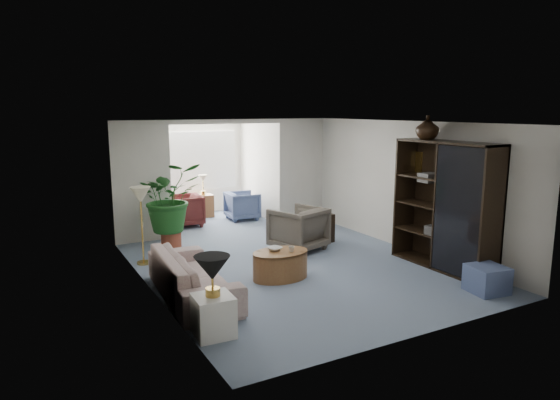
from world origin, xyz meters
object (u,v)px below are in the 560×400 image
framed_picture (411,164)px  table_lamp (212,268)px  sofa (193,275)px  coffee_cup (291,249)px  sunroom_table (203,206)px  coffee_bowl (275,249)px  entertainment_cabinet (445,206)px  sunroom_chair_maroon (184,210)px  end_table (213,316)px  sunroom_chair_blue (242,206)px  side_table_dark (320,228)px  wingback_chair (298,229)px  plant_pot (171,239)px  coffee_table (280,265)px  cabinet_urn (427,127)px  ottoman (487,279)px  floor_lamp (140,195)px

framed_picture → table_lamp: size_ratio=1.14×
framed_picture → sofa: bearing=-175.7°
coffee_cup → sunroom_table: bearing=85.8°
coffee_bowl → entertainment_cabinet: 3.01m
sofa → sunroom_chair_maroon: (1.29, 4.40, 0.05)m
end_table → sunroom_chair_blue: sunroom_chair_blue is taller
sunroom_chair_maroon → framed_picture: bearing=42.3°
side_table_dark → sunroom_chair_blue: bearing=101.2°
wingback_chair → plant_pot: (-2.13, 1.39, -0.26)m
coffee_table → coffee_cup: 0.32m
cabinet_urn → sunroom_chair_maroon: size_ratio=0.51×
end_table → side_table_dark: bearing=40.8°
sunroom_chair_blue → cabinet_urn: bearing=-158.4°
side_table_dark → ottoman: size_ratio=1.17×
framed_picture → coffee_table: bearing=-175.2°
framed_picture → side_table_dark: size_ratio=0.84×
wingback_chair → coffee_bowl: bearing=27.6°
coffee_cup → coffee_table: bearing=146.3°
floor_lamp → side_table_dark: (3.59, -0.23, -0.95)m
table_lamp → coffee_cup: bearing=35.7°
entertainment_cabinet → ottoman: size_ratio=4.32×
framed_picture → coffee_table: 3.33m
sofa → entertainment_cabinet: (4.26, -0.76, 0.77)m
sunroom_chair_maroon → entertainment_cabinet: bearing=34.0°
coffee_bowl → coffee_cup: bearing=-45.0°
table_lamp → coffee_bowl: 2.30m
side_table_dark → entertainment_cabinet: entertainment_cabinet is taller
sofa → coffee_cup: size_ratio=22.82×
sofa → cabinet_urn: cabinet_urn is taller
coffee_cup → entertainment_cabinet: bearing=-16.1°
coffee_table → entertainment_cabinet: bearing=-17.2°
sunroom_chair_blue → framed_picture: bearing=-153.2°
entertainment_cabinet → ottoman: bearing=-104.8°
cabinet_urn → sunroom_chair_blue: bearing=107.5°
sofa → wingback_chair: wingback_chair is taller
sofa → table_lamp: table_lamp is taller
sofa → sunroom_chair_maroon: sunroom_chair_maroon is taller
end_table → ottoman: bearing=-8.3°
ottoman → sunroom_chair_blue: sunroom_chair_blue is taller
side_table_dark → sunroom_table: bearing=110.4°
end_table → entertainment_cabinet: size_ratio=0.23×
table_lamp → sunroom_chair_maroon: (1.49, 5.75, -0.48)m
wingback_chair → plant_pot: size_ratio=2.33×
end_table → coffee_bowl: same height
end_table → cabinet_urn: (4.46, 1.09, 2.15)m
table_lamp → entertainment_cabinet: bearing=7.5°
coffee_cup → plant_pot: (-1.17, 2.79, -0.34)m
entertainment_cabinet → cabinet_urn: 1.40m
table_lamp → sunroom_chair_maroon: bearing=75.5°
framed_picture → coffee_bowl: size_ratio=2.18×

